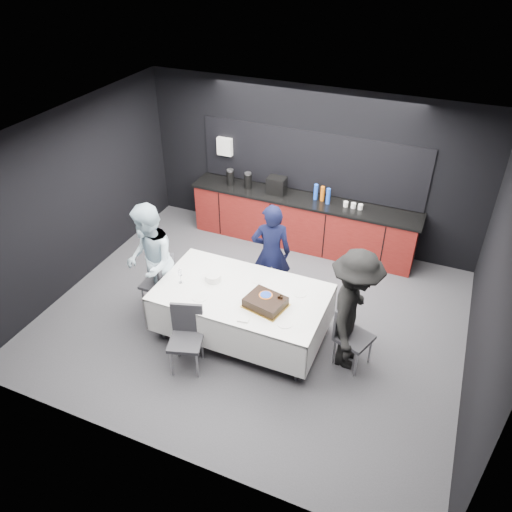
{
  "coord_description": "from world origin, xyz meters",
  "views": [
    {
      "loc": [
        2.26,
        -5.21,
        5.02
      ],
      "look_at": [
        0.0,
        0.1,
        1.05
      ],
      "focal_mm": 35.0,
      "sensor_mm": 36.0,
      "label": 1
    }
  ],
  "objects_px": {
    "champagne_flute": "(180,273)",
    "chair_right": "(350,330)",
    "party_table": "(242,299)",
    "cake_assembly": "(265,302)",
    "plate_stack": "(213,277)",
    "chair_near": "(186,333)",
    "chair_left": "(161,280)",
    "person_left": "(150,262)",
    "person_right": "(353,311)",
    "person_center": "(271,253)"
  },
  "relations": [
    {
      "from": "champagne_flute",
      "to": "chair_left",
      "type": "relative_size",
      "value": 0.24
    },
    {
      "from": "party_table",
      "to": "chair_near",
      "type": "bearing_deg",
      "value": -119.17
    },
    {
      "from": "cake_assembly",
      "to": "chair_right",
      "type": "relative_size",
      "value": 0.65
    },
    {
      "from": "plate_stack",
      "to": "person_right",
      "type": "relative_size",
      "value": 0.13
    },
    {
      "from": "party_table",
      "to": "chair_right",
      "type": "xyz_separation_m",
      "value": [
        1.5,
        0.09,
        -0.11
      ]
    },
    {
      "from": "party_table",
      "to": "person_left",
      "type": "height_order",
      "value": "person_left"
    },
    {
      "from": "chair_left",
      "to": "chair_near",
      "type": "distance_m",
      "value": 1.23
    },
    {
      "from": "person_center",
      "to": "person_left",
      "type": "distance_m",
      "value": 1.78
    },
    {
      "from": "champagne_flute",
      "to": "person_left",
      "type": "bearing_deg",
      "value": 168.74
    },
    {
      "from": "chair_left",
      "to": "person_left",
      "type": "height_order",
      "value": "person_left"
    },
    {
      "from": "party_table",
      "to": "chair_near",
      "type": "xyz_separation_m",
      "value": [
        -0.44,
        -0.78,
        -0.11
      ]
    },
    {
      "from": "chair_left",
      "to": "person_center",
      "type": "distance_m",
      "value": 1.68
    },
    {
      "from": "party_table",
      "to": "chair_near",
      "type": "distance_m",
      "value": 0.9
    },
    {
      "from": "champagne_flute",
      "to": "chair_right",
      "type": "distance_m",
      "value": 2.41
    },
    {
      "from": "champagne_flute",
      "to": "chair_right",
      "type": "height_order",
      "value": "champagne_flute"
    },
    {
      "from": "chair_near",
      "to": "person_right",
      "type": "relative_size",
      "value": 0.53
    },
    {
      "from": "cake_assembly",
      "to": "person_right",
      "type": "relative_size",
      "value": 0.34
    },
    {
      "from": "cake_assembly",
      "to": "plate_stack",
      "type": "height_order",
      "value": "cake_assembly"
    },
    {
      "from": "person_center",
      "to": "party_table",
      "type": "bearing_deg",
      "value": 64.43
    },
    {
      "from": "chair_left",
      "to": "person_left",
      "type": "distance_m",
      "value": 0.38
    },
    {
      "from": "person_right",
      "to": "person_left",
      "type": "bearing_deg",
      "value": 88.05
    },
    {
      "from": "cake_assembly",
      "to": "plate_stack",
      "type": "xyz_separation_m",
      "value": [
        -0.88,
        0.23,
        -0.02
      ]
    },
    {
      "from": "cake_assembly",
      "to": "chair_right",
      "type": "distance_m",
      "value": 1.16
    },
    {
      "from": "party_table",
      "to": "cake_assembly",
      "type": "bearing_deg",
      "value": -20.2
    },
    {
      "from": "party_table",
      "to": "plate_stack",
      "type": "height_order",
      "value": "plate_stack"
    },
    {
      "from": "chair_left",
      "to": "chair_near",
      "type": "relative_size",
      "value": 1.0
    },
    {
      "from": "chair_left",
      "to": "person_left",
      "type": "xyz_separation_m",
      "value": [
        -0.09,
        -0.09,
        0.36
      ]
    },
    {
      "from": "party_table",
      "to": "cake_assembly",
      "type": "height_order",
      "value": "cake_assembly"
    },
    {
      "from": "chair_right",
      "to": "person_left",
      "type": "bearing_deg",
      "value": -177.51
    },
    {
      "from": "chair_right",
      "to": "chair_left",
      "type": "bearing_deg",
      "value": -179.23
    },
    {
      "from": "person_left",
      "to": "person_right",
      "type": "relative_size",
      "value": 1.02
    },
    {
      "from": "party_table",
      "to": "person_center",
      "type": "xyz_separation_m",
      "value": [
        0.05,
        0.96,
        0.18
      ]
    },
    {
      "from": "party_table",
      "to": "chair_right",
      "type": "height_order",
      "value": "chair_right"
    },
    {
      "from": "plate_stack",
      "to": "person_center",
      "type": "relative_size",
      "value": 0.14
    },
    {
      "from": "chair_right",
      "to": "person_left",
      "type": "height_order",
      "value": "person_left"
    },
    {
      "from": "party_table",
      "to": "person_center",
      "type": "height_order",
      "value": "person_center"
    },
    {
      "from": "chair_near",
      "to": "person_center",
      "type": "bearing_deg",
      "value": 74.41
    },
    {
      "from": "chair_left",
      "to": "person_right",
      "type": "bearing_deg",
      "value": 0.65
    },
    {
      "from": "champagne_flute",
      "to": "person_right",
      "type": "xyz_separation_m",
      "value": [
        2.37,
        0.23,
        -0.06
      ]
    },
    {
      "from": "plate_stack",
      "to": "chair_right",
      "type": "bearing_deg",
      "value": 0.49
    },
    {
      "from": "person_center",
      "to": "chair_right",
      "type": "bearing_deg",
      "value": 126.55
    },
    {
      "from": "plate_stack",
      "to": "person_left",
      "type": "distance_m",
      "value": 0.97
    },
    {
      "from": "champagne_flute",
      "to": "chair_right",
      "type": "relative_size",
      "value": 0.24
    },
    {
      "from": "chair_right",
      "to": "person_center",
      "type": "distance_m",
      "value": 1.72
    },
    {
      "from": "champagne_flute",
      "to": "person_left",
      "type": "xyz_separation_m",
      "value": [
        -0.56,
        0.11,
        -0.04
      ]
    },
    {
      "from": "cake_assembly",
      "to": "plate_stack",
      "type": "relative_size",
      "value": 2.7
    },
    {
      "from": "plate_stack",
      "to": "champagne_flute",
      "type": "distance_m",
      "value": 0.46
    },
    {
      "from": "chair_right",
      "to": "party_table",
      "type": "bearing_deg",
      "value": -176.48
    },
    {
      "from": "plate_stack",
      "to": "chair_near",
      "type": "height_order",
      "value": "chair_near"
    },
    {
      "from": "cake_assembly",
      "to": "chair_near",
      "type": "height_order",
      "value": "cake_assembly"
    }
  ]
}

